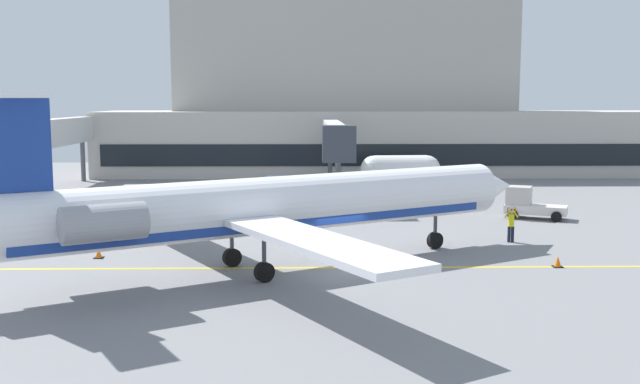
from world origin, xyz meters
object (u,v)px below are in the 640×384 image
at_px(pushback_tractor, 529,204).
at_px(marshaller, 511,224).
at_px(belt_loader, 108,207).
at_px(fuel_tank, 400,169).
at_px(regional_jet, 262,207).
at_px(baggage_tug, 277,188).

distance_m(pushback_tractor, marshaller, 9.03).
bearing_deg(belt_loader, marshaller, -16.60).
relative_size(fuel_tank, marshaller, 3.74).
relative_size(belt_loader, marshaller, 1.62).
relative_size(regional_jet, marshaller, 14.20).
distance_m(belt_loader, fuel_tank, 29.52).
relative_size(baggage_tug, pushback_tractor, 0.81).
bearing_deg(belt_loader, fuel_tank, 41.76).
distance_m(regional_jet, fuel_tank, 35.74).
height_order(baggage_tug, fuel_tank, fuel_tank).
distance_m(regional_jet, pushback_tractor, 23.16).
xyz_separation_m(belt_loader, marshaller, (24.85, -7.41, 0.01)).
bearing_deg(fuel_tank, baggage_tug, -142.25).
relative_size(pushback_tractor, belt_loader, 1.34).
bearing_deg(baggage_tug, pushback_tractor, -29.75).
xyz_separation_m(baggage_tug, belt_loader, (-10.79, -10.96, 0.15)).
height_order(baggage_tug, belt_loader, belt_loader).
bearing_deg(pushback_tractor, fuel_tank, 108.84).
bearing_deg(regional_jet, fuel_tank, 72.18).
xyz_separation_m(regional_jet, fuel_tank, (10.93, 33.99, -1.52)).
distance_m(pushback_tractor, belt_loader, 28.43).
relative_size(baggage_tug, marshaller, 1.76).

